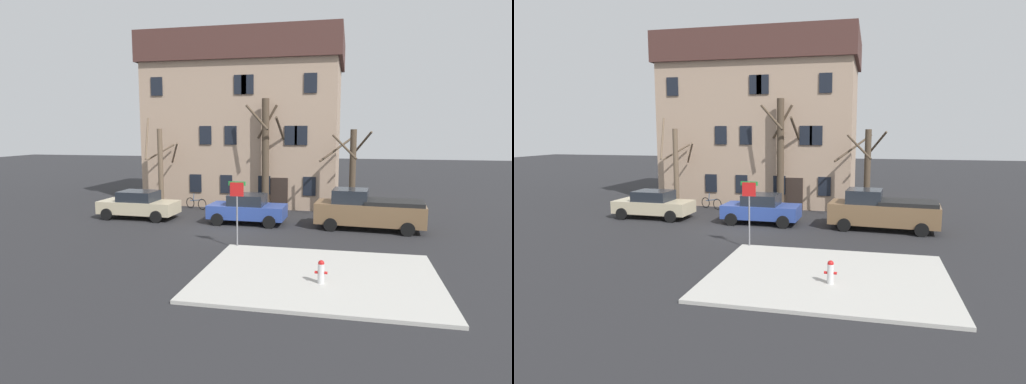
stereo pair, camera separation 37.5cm
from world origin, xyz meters
TOP-DOWN VIEW (x-y plane):
  - ground_plane at (0.00, 0.00)m, footprint 120.00×120.00m
  - sidewalk_slab at (5.24, -6.43)m, footprint 8.22×6.55m
  - building_main at (-1.21, 10.24)m, footprint 13.61×8.36m
  - tree_bare_near at (-5.74, 4.89)m, footprint 2.56×2.43m
  - tree_bare_mid at (1.02, 5.71)m, footprint 2.38×2.14m
  - tree_bare_far at (6.32, 4.58)m, footprint 3.04×3.20m
  - car_beige_sedan at (-5.78, 1.86)m, footprint 4.59×2.17m
  - car_blue_sedan at (0.75, 1.83)m, footprint 4.26×2.19m
  - pickup_truck_brown at (7.22, 1.72)m, footprint 5.64×2.51m
  - fire_hydrant at (5.40, -7.28)m, footprint 0.42×0.22m
  - street_sign_pole at (1.50, -3.28)m, footprint 0.76×0.07m
  - bicycle_leaning at (-3.58, 5.50)m, footprint 1.64×0.71m

SIDE VIEW (x-z plane):
  - ground_plane at x=0.00m, z-range 0.00..0.00m
  - sidewalk_slab at x=5.24m, z-range 0.00..0.12m
  - bicycle_leaning at x=-3.58m, z-range -0.15..0.88m
  - fire_hydrant at x=5.40m, z-range 0.13..0.92m
  - car_beige_sedan at x=-5.78m, z-range 0.01..1.63m
  - car_blue_sedan at x=0.75m, z-range 0.00..1.64m
  - pickup_truck_brown at x=7.22m, z-range -0.03..2.05m
  - street_sign_pole at x=1.50m, z-range 0.58..3.52m
  - tree_bare_far at x=6.32m, z-range 0.23..5.41m
  - tree_bare_near at x=-5.74m, z-range -0.14..5.78m
  - tree_bare_mid at x=1.02m, z-range 0.22..7.30m
  - building_main at x=-1.21m, z-range 0.08..11.72m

